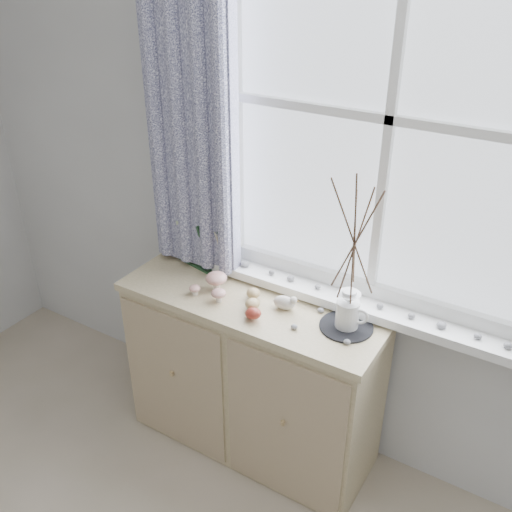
{
  "coord_description": "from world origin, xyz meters",
  "views": [
    {
      "loc": [
        0.94,
        -0.0,
        2.22
      ],
      "look_at": [
        -0.1,
        1.7,
        1.1
      ],
      "focal_mm": 40.0,
      "sensor_mm": 36.0,
      "label": 1
    }
  ],
  "objects_px": {
    "toadstool_cluster": "(214,283)",
    "twig_pitcher": "(355,238)",
    "botanical_book": "(202,247)",
    "sideboard": "(252,374)"
  },
  "relations": [
    {
      "from": "sideboard",
      "to": "twig_pitcher",
      "type": "height_order",
      "value": "twig_pitcher"
    },
    {
      "from": "sideboard",
      "to": "botanical_book",
      "type": "height_order",
      "value": "botanical_book"
    },
    {
      "from": "sideboard",
      "to": "twig_pitcher",
      "type": "bearing_deg",
      "value": 3.21
    },
    {
      "from": "sideboard",
      "to": "botanical_book",
      "type": "bearing_deg",
      "value": 163.49
    },
    {
      "from": "toadstool_cluster",
      "to": "twig_pitcher",
      "type": "xyz_separation_m",
      "value": [
        0.6,
        0.07,
        0.35
      ]
    },
    {
      "from": "toadstool_cluster",
      "to": "twig_pitcher",
      "type": "height_order",
      "value": "twig_pitcher"
    },
    {
      "from": "sideboard",
      "to": "toadstool_cluster",
      "type": "bearing_deg",
      "value": -164.28
    },
    {
      "from": "twig_pitcher",
      "to": "botanical_book",
      "type": "bearing_deg",
      "value": 153.95
    },
    {
      "from": "sideboard",
      "to": "toadstool_cluster",
      "type": "distance_m",
      "value": 0.5
    },
    {
      "from": "botanical_book",
      "to": "toadstool_cluster",
      "type": "xyz_separation_m",
      "value": [
        0.17,
        -0.14,
        -0.07
      ]
    }
  ]
}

